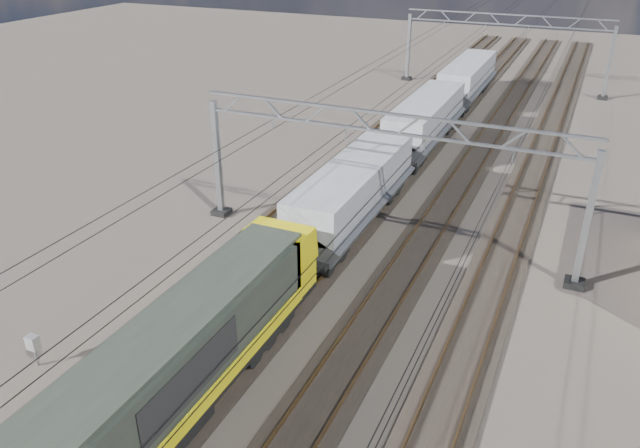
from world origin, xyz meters
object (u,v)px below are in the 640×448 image
at_px(hopper_wagon_third, 468,78).
at_px(trackside_cabinet, 33,343).
at_px(catenary_gantry_mid, 382,176).
at_px(locomotive, 137,401).
at_px(hopper_wagon_lead, 353,191).
at_px(hopper_wagon_mid, 425,119).
at_px(catenary_gantry_far, 504,49).

bearing_deg(hopper_wagon_third, trackside_cabinet, -98.57).
bearing_deg(catenary_gantry_mid, locomotive, -96.99).
xyz_separation_m(catenary_gantry_mid, locomotive, (-2.00, -16.32, -1.58)).
height_order(hopper_wagon_lead, hopper_wagon_mid, same).
xyz_separation_m(hopper_wagon_mid, trackside_cabinet, (-6.64, -29.91, -1.20)).
height_order(catenary_gantry_far, hopper_wagon_mid, catenary_gantry_far).
relative_size(catenary_gantry_far, trackside_cabinet, 14.70).
distance_m(catenary_gantry_mid, locomotive, 16.51).
relative_size(catenary_gantry_far, hopper_wagon_lead, 1.53).
xyz_separation_m(catenary_gantry_far, trackside_cabinet, (-8.65, -50.33, -2.87)).
relative_size(catenary_gantry_far, hopper_wagon_mid, 1.53).
relative_size(catenary_gantry_mid, hopper_wagon_mid, 1.53).
bearing_deg(catenary_gantry_far, hopper_wagon_lead, -93.31).
distance_m(locomotive, hopper_wagon_mid, 31.90).
height_order(locomotive, hopper_wagon_third, locomotive).
relative_size(catenary_gantry_mid, trackside_cabinet, 14.70).
distance_m(catenary_gantry_far, locomotive, 52.38).
height_order(hopper_wagon_lead, hopper_wagon_third, same).
height_order(catenary_gantry_far, locomotive, catenary_gantry_far).
xyz_separation_m(locomotive, hopper_wagon_mid, (-0.00, 31.90, -0.09)).
bearing_deg(trackside_cabinet, catenary_gantry_mid, 60.10).
bearing_deg(hopper_wagon_lead, hopper_wagon_mid, 90.00).
xyz_separation_m(hopper_wagon_lead, hopper_wagon_mid, (0.00, 14.20, 0.00)).
height_order(catenary_gantry_mid, hopper_wagon_third, catenary_gantry_mid).
distance_m(locomotive, hopper_wagon_third, 46.10).
relative_size(locomotive, trackside_cabinet, 15.59).
bearing_deg(catenary_gantry_far, hopper_wagon_third, -107.83).
bearing_deg(catenary_gantry_mid, hopper_wagon_third, 93.84).
height_order(hopper_wagon_mid, trackside_cabinet, hopper_wagon_mid).
height_order(hopper_wagon_lead, trackside_cabinet, hopper_wagon_lead).
xyz_separation_m(hopper_wagon_mid, hopper_wagon_third, (0.00, 14.20, 0.00)).
relative_size(hopper_wagon_lead, hopper_wagon_mid, 1.00).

